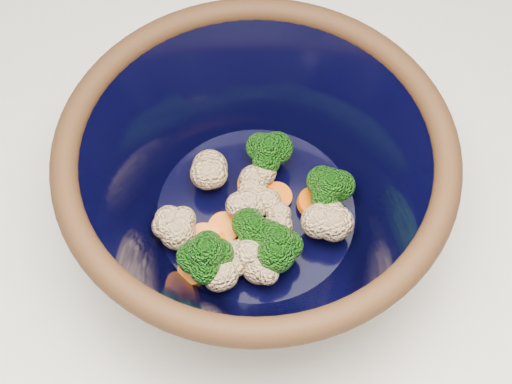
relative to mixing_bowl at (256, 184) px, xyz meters
name	(u,v)px	position (x,y,z in m)	size (l,w,h in m)	color
mixing_bowl	(256,184)	(0.00, 0.00, 0.00)	(0.40, 0.40, 0.14)	black
vegetable_pile	(256,217)	(0.00, -0.02, -0.02)	(0.17, 0.14, 0.06)	#608442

